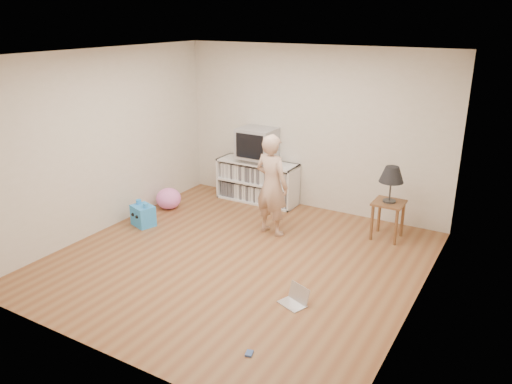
{
  "coord_description": "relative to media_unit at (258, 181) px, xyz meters",
  "views": [
    {
      "loc": [
        3.15,
        -4.92,
        3.03
      ],
      "look_at": [
        0.05,
        0.4,
        0.83
      ],
      "focal_mm": 35.0,
      "sensor_mm": 36.0,
      "label": 1
    }
  ],
  "objects": [
    {
      "name": "person",
      "position": [
        0.84,
        -1.07,
        0.39
      ],
      "size": [
        0.59,
        0.44,
        1.48
      ],
      "primitive_type": "imported",
      "rotation": [
        0.0,
        0.0,
        2.97
      ],
      "color": "tan",
      "rests_on": "ground"
    },
    {
      "name": "laptop",
      "position": [
        1.98,
        -2.59,
        -0.3
      ],
      "size": [
        0.36,
        0.32,
        0.2
      ],
      "rotation": [
        0.0,
        0.0,
        -0.37
      ],
      "color": "silver",
      "rests_on": "ground"
    },
    {
      "name": "side_table",
      "position": [
        2.34,
        -0.39,
        0.07
      ],
      "size": [
        0.42,
        0.42,
        0.55
      ],
      "color": "brown",
      "rests_on": "ground"
    },
    {
      "name": "walls",
      "position": [
        0.86,
        -2.04,
        0.95
      ],
      "size": [
        4.52,
        4.52,
        2.6
      ],
      "color": "beige",
      "rests_on": "ground"
    },
    {
      "name": "playing_cards",
      "position": [
        1.99,
        -3.61,
        -0.34
      ],
      "size": [
        0.09,
        0.1,
        0.02
      ],
      "primitive_type": "cube",
      "rotation": [
        0.0,
        0.0,
        0.26
      ],
      "color": "#4060AB",
      "rests_on": "ground"
    },
    {
      "name": "ground",
      "position": [
        0.86,
        -2.04,
        -0.35
      ],
      "size": [
        4.5,
        4.5,
        0.0
      ],
      "primitive_type": "plane",
      "color": "brown",
      "rests_on": "ground"
    },
    {
      "name": "plush_pink",
      "position": [
        -1.09,
        -1.06,
        -0.18
      ],
      "size": [
        0.45,
        0.45,
        0.34
      ],
      "primitive_type": "ellipsoid",
      "rotation": [
        0.0,
        0.0,
        -0.12
      ],
      "color": "#FF7AD5",
      "rests_on": "ground"
    },
    {
      "name": "dvd_deck",
      "position": [
        -0.0,
        -0.02,
        0.39
      ],
      "size": [
        0.45,
        0.35,
        0.07
      ],
      "primitive_type": "cube",
      "color": "gray",
      "rests_on": "media_unit"
    },
    {
      "name": "media_unit",
      "position": [
        0.0,
        0.0,
        0.0
      ],
      "size": [
        1.4,
        0.45,
        0.7
      ],
      "color": "white",
      "rests_on": "ground"
    },
    {
      "name": "crt_tv",
      "position": [
        -0.0,
        -0.02,
        0.67
      ],
      "size": [
        0.6,
        0.53,
        0.5
      ],
      "color": "#96969A",
      "rests_on": "dvd_deck"
    },
    {
      "name": "ceiling",
      "position": [
        0.86,
        -2.04,
        2.25
      ],
      "size": [
        4.5,
        4.5,
        0.01
      ],
      "primitive_type": "cube",
      "color": "white",
      "rests_on": "walls"
    },
    {
      "name": "plush_blue",
      "position": [
        -0.97,
        -1.8,
        -0.19
      ],
      "size": [
        0.4,
        0.35,
        0.38
      ],
      "rotation": [
        0.0,
        0.0,
        -0.31
      ],
      "color": "#2A91F5",
      "rests_on": "ground"
    },
    {
      "name": "table_lamp",
      "position": [
        2.34,
        -0.39,
        0.59
      ],
      "size": [
        0.34,
        0.34,
        0.52
      ],
      "color": "#333333",
      "rests_on": "side_table"
    }
  ]
}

